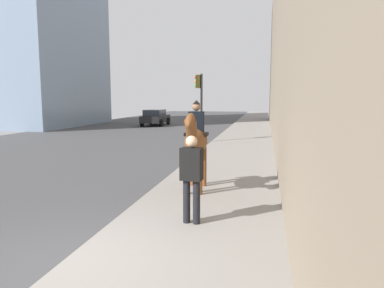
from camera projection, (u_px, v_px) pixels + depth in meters
The scene contains 5 objects.
sidewalk_slab at pixel (169, 277), 4.99m from camera, with size 120.00×3.31×0.12m, color gray.
mounted_horse_near at pixel (196, 140), 9.24m from camera, with size 2.15×0.63×2.34m.
pedestrian_greeting at pixel (192, 173), 6.84m from camera, with size 0.31×0.43×1.70m.
car_near_lane at pixel (155, 117), 32.46m from camera, with size 4.27×2.04×1.44m.
traffic_light_near_curb at pixel (200, 97), 19.36m from camera, with size 0.20×0.44×3.77m.
Camera 1 is at (-4.56, -2.91, 2.53)m, focal length 33.72 mm.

